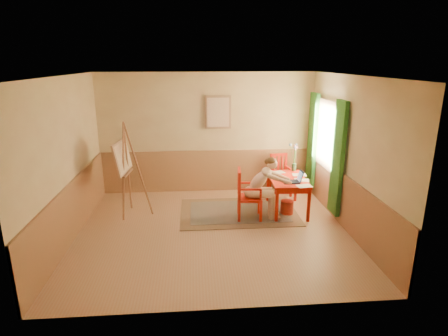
{
  "coord_description": "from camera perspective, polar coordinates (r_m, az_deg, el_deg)",
  "views": [
    {
      "loc": [
        -0.31,
        -6.23,
        3.04
      ],
      "look_at": [
        0.25,
        0.55,
        1.05
      ],
      "focal_mm": 29.54,
      "sensor_mm": 36.0,
      "label": 1
    }
  ],
  "objects": [
    {
      "name": "wastebasket",
      "position": [
        7.71,
        9.72,
        -6.02
      ],
      "size": [
        0.35,
        0.35,
        0.28
      ],
      "primitive_type": "cylinder",
      "rotation": [
        0.0,
        0.0,
        0.43
      ],
      "color": "red",
      "rests_on": "room"
    },
    {
      "name": "chair_back",
      "position": [
        8.72,
        8.7,
        -1.01
      ],
      "size": [
        0.47,
        0.49,
        0.95
      ],
      "color": "red",
      "rests_on": "room"
    },
    {
      "name": "rug",
      "position": [
        7.73,
        2.28,
        -6.78
      ],
      "size": [
        2.4,
        1.6,
        0.02
      ],
      "color": "#8C7251",
      "rests_on": "room"
    },
    {
      "name": "figure",
      "position": [
        7.24,
        6.02,
        -2.69
      ],
      "size": [
        0.95,
        0.44,
        1.26
      ],
      "color": "beige",
      "rests_on": "room"
    },
    {
      "name": "table",
      "position": [
        7.7,
        9.8,
        -2.19
      ],
      "size": [
        0.77,
        1.23,
        0.72
      ],
      "color": "red",
      "rests_on": "room"
    },
    {
      "name": "papers",
      "position": [
        7.69,
        10.98,
        -1.54
      ],
      "size": [
        0.73,
        1.2,
        0.0
      ],
      "color": "white",
      "rests_on": "table"
    },
    {
      "name": "vase",
      "position": [
        8.14,
        10.8,
        1.48
      ],
      "size": [
        0.21,
        0.3,
        0.6
      ],
      "color": "#3F724C",
      "rests_on": "table"
    },
    {
      "name": "wainscot",
      "position": [
        7.48,
        -2.07,
        -3.56
      ],
      "size": [
        5.0,
        4.5,
        1.0
      ],
      "color": "#AE7A53",
      "rests_on": "room"
    },
    {
      "name": "room",
      "position": [
        6.45,
        -1.81,
        1.56
      ],
      "size": [
        5.04,
        4.54,
        2.84
      ],
      "color": "tan",
      "rests_on": "ground"
    },
    {
      "name": "wall_portrait",
      "position": [
        8.53,
        -0.93,
        8.62
      ],
      "size": [
        0.6,
        0.05,
        0.76
      ],
      "color": "#A27B5B",
      "rests_on": "room"
    },
    {
      "name": "chair_left",
      "position": [
        7.28,
        3.58,
        -4.09
      ],
      "size": [
        0.51,
        0.49,
        1.02
      ],
      "color": "red",
      "rests_on": "room"
    },
    {
      "name": "laptop",
      "position": [
        7.42,
        10.76,
        -1.82
      ],
      "size": [
        0.39,
        0.24,
        0.23
      ],
      "color": "#1E2338",
      "rests_on": "table"
    },
    {
      "name": "window",
      "position": [
        8.0,
        15.35,
        3.49
      ],
      "size": [
        0.12,
        2.01,
        2.2
      ],
      "color": "white",
      "rests_on": "room"
    },
    {
      "name": "easel",
      "position": [
        7.54,
        -15.17,
        1.12
      ],
      "size": [
        0.68,
        0.86,
        1.92
      ],
      "color": "#905937",
      "rests_on": "room"
    }
  ]
}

